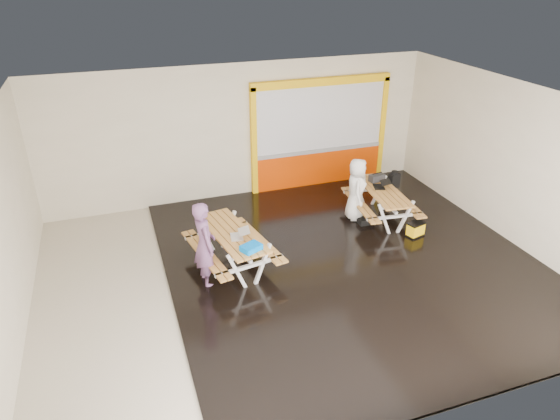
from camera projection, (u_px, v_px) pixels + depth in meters
name	position (u px, v px, depth m)	size (l,w,h in m)	color
room	(296.00, 195.00, 9.47)	(10.02, 8.02, 3.52)	beige
deck	(350.00, 260.00, 10.61)	(7.50, 7.98, 0.05)	black
kiosk	(320.00, 136.00, 13.57)	(3.88, 0.16, 3.00)	#D33800
picnic_table_left	(232.00, 241.00, 10.13)	(1.77, 2.32, 0.84)	#B47D39
picnic_table_right	(382.00, 197.00, 12.04)	(1.56, 2.14, 0.80)	#B47D39
person_left	(205.00, 244.00, 9.53)	(0.64, 0.42, 1.76)	#714973
person_right	(356.00, 189.00, 11.91)	(0.74, 0.48, 1.51)	white
laptop_left	(239.00, 235.00, 9.85)	(0.42, 0.39, 0.16)	silver
laptop_right	(381.00, 185.00, 12.07)	(0.48, 0.45, 0.16)	black
blue_pouch	(251.00, 248.00, 9.40)	(0.37, 0.26, 0.11)	blue
toolbox	(377.00, 178.00, 12.39)	(0.41, 0.26, 0.22)	black
backpack	(394.00, 180.00, 12.68)	(0.29, 0.22, 0.44)	black
dark_case	(365.00, 221.00, 12.02)	(0.36, 0.27, 0.14)	black
fluke_bag	(416.00, 230.00, 11.43)	(0.45, 0.35, 0.34)	black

